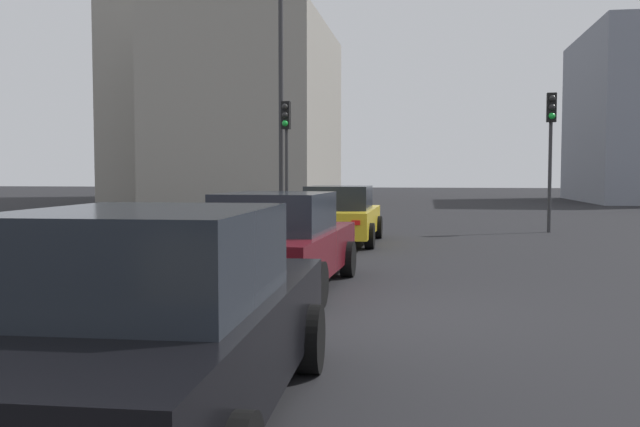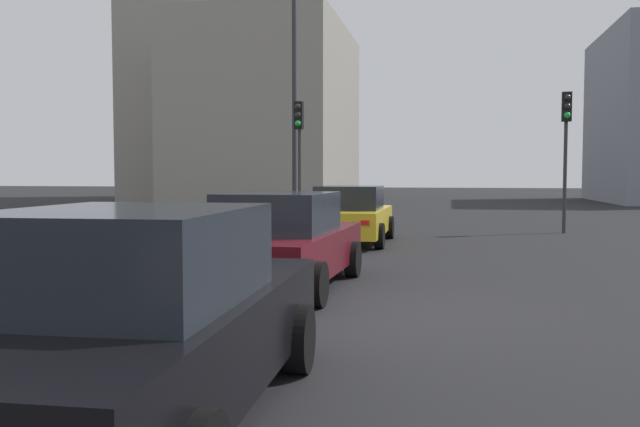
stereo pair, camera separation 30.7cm
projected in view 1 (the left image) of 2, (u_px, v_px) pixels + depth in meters
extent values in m
cube|color=black|center=(390.00, 318.00, 9.06)|extent=(160.00, 160.00, 0.20)
cube|color=gold|center=(340.00, 221.00, 17.93)|extent=(4.37, 1.82, 0.65)
cube|color=#1E232B|center=(339.00, 198.00, 17.67)|extent=(1.97, 1.60, 0.61)
cylinder|color=black|center=(378.00, 227.00, 19.13)|extent=(0.64, 0.22, 0.64)
cylinder|color=black|center=(315.00, 226.00, 19.42)|extent=(0.64, 0.22, 0.64)
cylinder|color=black|center=(370.00, 236.00, 16.46)|extent=(0.64, 0.22, 0.64)
cylinder|color=black|center=(297.00, 235.00, 16.75)|extent=(0.64, 0.22, 0.64)
cube|color=red|center=(356.00, 223.00, 15.65)|extent=(0.03, 0.20, 0.11)
cube|color=red|center=(301.00, 222.00, 15.86)|extent=(0.03, 0.20, 0.11)
cube|color=#510F16|center=(280.00, 252.00, 10.79)|extent=(4.59, 1.94, 0.67)
cube|color=#1E232B|center=(276.00, 213.00, 10.53)|extent=(2.09, 1.64, 0.62)
cylinder|color=black|center=(348.00, 259.00, 12.01)|extent=(0.65, 0.24, 0.64)
cylinder|color=black|center=(252.00, 257.00, 12.36)|extent=(0.65, 0.24, 0.64)
cylinder|color=black|center=(317.00, 284.00, 9.26)|extent=(0.65, 0.24, 0.64)
cylinder|color=black|center=(195.00, 280.00, 9.60)|extent=(0.65, 0.24, 0.64)
cube|color=red|center=(284.00, 264.00, 8.43)|extent=(0.04, 0.20, 0.11)
cube|color=red|center=(187.00, 262.00, 8.67)|extent=(0.04, 0.20, 0.11)
cube|color=black|center=(161.00, 343.00, 4.91)|extent=(4.61, 1.95, 0.70)
cube|color=#1E232B|center=(148.00, 256.00, 4.65)|extent=(2.10, 1.65, 0.65)
cylinder|color=black|center=(310.00, 339.00, 6.22)|extent=(0.65, 0.24, 0.64)
cylinder|color=black|center=(124.00, 333.00, 6.44)|extent=(0.65, 0.24, 0.64)
cylinder|color=#2D2D30|center=(287.00, 180.00, 22.07)|extent=(0.11, 0.11, 3.30)
cube|color=black|center=(286.00, 115.00, 21.89)|extent=(0.22, 0.30, 0.90)
sphere|color=black|center=(285.00, 107.00, 21.76)|extent=(0.20, 0.20, 0.20)
sphere|color=black|center=(285.00, 115.00, 21.78)|extent=(0.20, 0.20, 0.20)
sphere|color=green|center=(285.00, 123.00, 21.80)|extent=(0.20, 0.20, 0.20)
cylinder|color=#2D2D30|center=(550.00, 178.00, 21.01)|extent=(0.11, 0.11, 3.45)
cube|color=black|center=(552.00, 107.00, 20.82)|extent=(0.20, 0.28, 0.90)
sphere|color=black|center=(552.00, 98.00, 20.70)|extent=(0.20, 0.20, 0.20)
sphere|color=black|center=(552.00, 107.00, 20.72)|extent=(0.20, 0.20, 0.20)
sphere|color=green|center=(552.00, 116.00, 20.73)|extent=(0.20, 0.20, 0.20)
cylinder|color=#2D2D30|center=(281.00, 97.00, 22.68)|extent=(0.16, 0.16, 8.84)
cube|color=gray|center=(636.00, 117.00, 44.02)|extent=(12.94, 6.93, 11.07)
cube|color=gray|center=(253.00, 116.00, 40.63)|extent=(13.42, 9.09, 10.64)
cube|color=gray|center=(197.00, 94.00, 48.42)|extent=(13.27, 9.12, 15.22)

